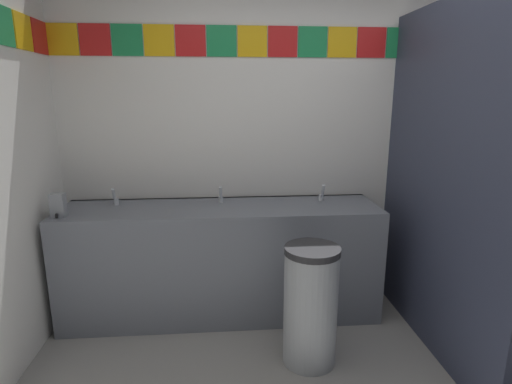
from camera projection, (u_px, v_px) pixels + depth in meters
name	position (u px, v px, depth m)	size (l,w,h in m)	color
wall_back	(309.00, 124.00, 3.17)	(3.81, 0.09, 2.81)	white
vanity_counter	(222.00, 259.00, 3.03)	(2.30, 0.57, 0.84)	slate
faucet_left	(115.00, 199.00, 2.95)	(0.04, 0.10, 0.14)	silver
faucet_center	(221.00, 196.00, 3.01)	(0.04, 0.10, 0.14)	silver
faucet_right	(322.00, 194.00, 3.07)	(0.04, 0.10, 0.14)	silver
soap_dispenser	(58.00, 205.00, 2.67)	(0.09, 0.09, 0.16)	gray
stall_divider	(492.00, 193.00, 2.27)	(0.92, 1.55, 2.19)	#33384C
toilet	(473.00, 277.00, 3.02)	(0.39, 0.49, 0.74)	white
trash_bin	(310.00, 305.00, 2.47)	(0.34, 0.34, 0.76)	#999EA3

